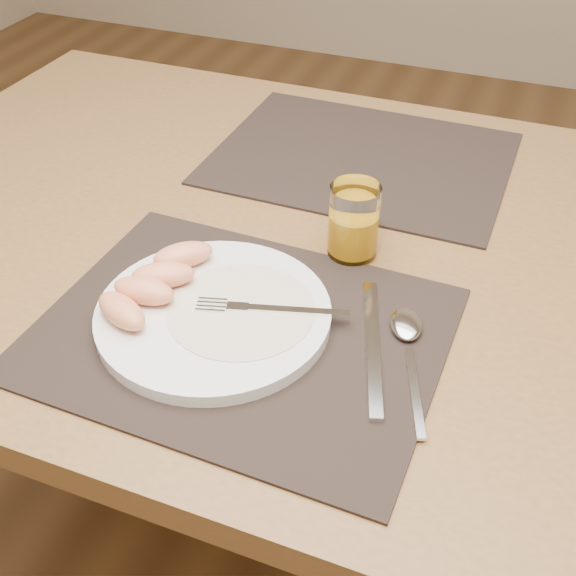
# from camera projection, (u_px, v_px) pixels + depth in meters

# --- Properties ---
(ground) EXTENTS (5.00, 5.00, 0.00)m
(ground) POSITION_uv_depth(u_px,v_px,m) (308.00, 542.00, 1.44)
(ground) COLOR brown
(ground) RESTS_ON ground
(table) EXTENTS (1.40, 0.90, 0.75)m
(table) POSITION_uv_depth(u_px,v_px,m) (316.00, 282.00, 1.03)
(table) COLOR brown
(table) RESTS_ON ground
(placemat_near) EXTENTS (0.46, 0.36, 0.00)m
(placemat_near) POSITION_uv_depth(u_px,v_px,m) (241.00, 332.00, 0.82)
(placemat_near) COLOR black
(placemat_near) RESTS_ON table
(placemat_far) EXTENTS (0.45, 0.35, 0.00)m
(placemat_far) POSITION_uv_depth(u_px,v_px,m) (361.00, 158.00, 1.13)
(placemat_far) COLOR black
(placemat_far) RESTS_ON table
(plate) EXTENTS (0.27, 0.27, 0.02)m
(plate) POSITION_uv_depth(u_px,v_px,m) (214.00, 314.00, 0.83)
(plate) COLOR white
(plate) RESTS_ON placemat_near
(plate_dressing) EXTENTS (0.17, 0.17, 0.00)m
(plate_dressing) POSITION_uv_depth(u_px,v_px,m) (241.00, 309.00, 0.82)
(plate_dressing) COLOR white
(plate_dressing) RESTS_ON plate
(fork) EXTENTS (0.17, 0.06, 0.00)m
(fork) POSITION_uv_depth(u_px,v_px,m) (259.00, 308.00, 0.82)
(fork) COLOR silver
(fork) RESTS_ON plate
(knife) EXTENTS (0.08, 0.21, 0.01)m
(knife) POSITION_uv_depth(u_px,v_px,m) (373.00, 357.00, 0.78)
(knife) COLOR silver
(knife) RESTS_ON placemat_near
(spoon) EXTENTS (0.08, 0.19, 0.01)m
(spoon) POSITION_uv_depth(u_px,v_px,m) (407.00, 333.00, 0.80)
(spoon) COLOR silver
(spoon) RESTS_ON placemat_near
(juice_glass) EXTENTS (0.06, 0.06, 0.10)m
(juice_glass) POSITION_uv_depth(u_px,v_px,m) (354.00, 224.00, 0.91)
(juice_glass) COLOR white
(juice_glass) RESTS_ON placemat_near
(grapefruit_wedges) EXTENTS (0.10, 0.19, 0.03)m
(grapefruit_wedges) POSITION_uv_depth(u_px,v_px,m) (154.00, 282.00, 0.84)
(grapefruit_wedges) COLOR #F29363
(grapefruit_wedges) RESTS_ON plate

